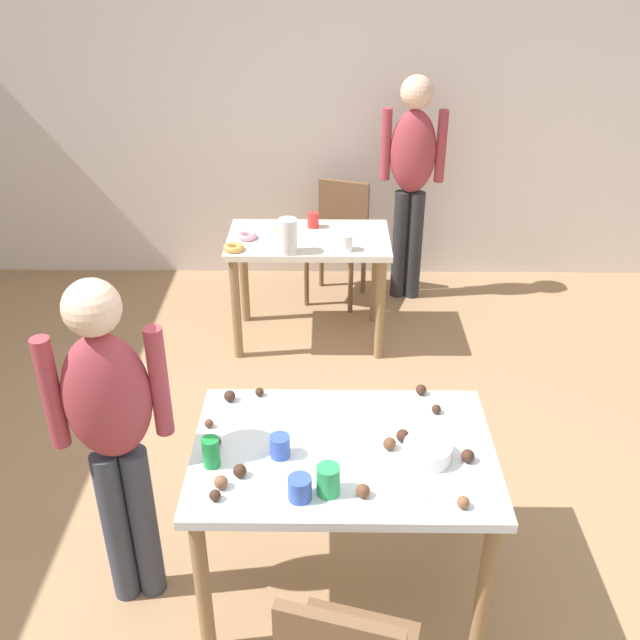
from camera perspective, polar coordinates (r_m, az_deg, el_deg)
name	(u,v)px	position (r m, az deg, el deg)	size (l,w,h in m)	color
ground_plane	(313,579)	(3.38, -0.58, -19.81)	(6.40, 6.40, 0.00)	#9E7A56
wall_back	(320,109)	(5.55, 0.03, 16.30)	(6.40, 0.10, 2.60)	silver
dining_table_near	(343,469)	(2.91, 1.83, -11.66)	(1.18, 0.79, 0.75)	silver
dining_table_far	(309,255)	(4.72, -0.90, 5.15)	(1.04, 0.61, 0.75)	silver
chair_far_table	(339,234)	(5.37, 1.52, 6.80)	(0.51, 0.51, 0.87)	brown
person_girl_near	(112,425)	(2.83, -16.09, -7.96)	(0.45, 0.26, 1.50)	#383D4C
person_adult_far	(412,170)	(5.22, 7.28, 11.71)	(0.46, 0.24, 1.64)	#28282D
mixing_bowl	(427,451)	(2.81, 8.49, -10.23)	(0.18, 0.18, 0.07)	white
soda_can	(211,452)	(2.76, -8.61, -10.28)	(0.07, 0.07, 0.12)	#198438
fork_near	(402,498)	(2.65, 6.52, -13.83)	(0.17, 0.02, 0.01)	silver
cup_near_0	(328,480)	(2.62, 0.65, -12.53)	(0.09, 0.09, 0.12)	green
cup_near_1	(280,446)	(2.79, -3.19, -9.92)	(0.08, 0.08, 0.09)	#3351B2
cup_near_2	(300,488)	(2.61, -1.61, -13.15)	(0.09, 0.09, 0.09)	#3351B2
cake_ball_0	(221,482)	(2.69, -7.83, -12.58)	(0.05, 0.05, 0.05)	brown
cake_ball_1	(463,502)	(2.64, 11.25, -13.95)	(0.05, 0.05, 0.05)	brown
cake_ball_2	(421,390)	(3.15, 7.99, -5.48)	(0.05, 0.05, 0.05)	#3D2319
cake_ball_3	(363,491)	(2.64, 3.42, -13.32)	(0.05, 0.05, 0.05)	brown
cake_ball_4	(215,442)	(2.87, -8.32, -9.52)	(0.05, 0.05, 0.05)	#3D2319
cake_ball_5	(215,495)	(2.65, -8.30, -13.55)	(0.04, 0.04, 0.04)	#3D2319
cake_ball_6	(468,456)	(2.83, 11.60, -10.47)	(0.05, 0.05, 0.05)	#3D2319
cake_ball_7	(230,396)	(3.11, -7.15, -5.97)	(0.05, 0.05, 0.05)	#3D2319
cake_ball_8	(403,436)	(2.88, 6.55, -9.06)	(0.05, 0.05, 0.05)	#3D2319
cake_ball_9	(390,444)	(2.84, 5.52, -9.70)	(0.05, 0.05, 0.05)	brown
cake_ball_10	(209,423)	(2.97, -8.77, -8.08)	(0.04, 0.04, 0.04)	brown
cake_ball_11	(259,392)	(3.13, -4.81, -5.69)	(0.04, 0.04, 0.04)	#3D2319
cake_ball_12	(436,409)	(3.05, 9.17, -6.96)	(0.04, 0.04, 0.04)	#3D2319
cake_ball_13	(240,471)	(2.73, -6.36, -11.76)	(0.05, 0.05, 0.05)	#3D2319
pitcher_far	(288,236)	(4.40, -2.56, 6.64)	(0.12, 0.12, 0.22)	white
cup_far_0	(346,243)	(4.45, 2.05, 6.13)	(0.09, 0.09, 0.10)	white
cup_far_1	(313,220)	(4.80, -0.56, 7.90)	(0.07, 0.07, 0.10)	red
donut_far_0	(247,236)	(4.66, -5.79, 6.62)	(0.12, 0.12, 0.04)	pink
donut_far_1	(284,229)	(4.75, -2.90, 7.19)	(0.11, 0.11, 0.03)	gold
donut_far_2	(234,247)	(4.50, -6.83, 5.71)	(0.13, 0.13, 0.04)	gold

